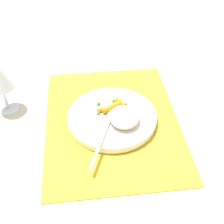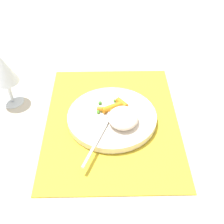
# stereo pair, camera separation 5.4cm
# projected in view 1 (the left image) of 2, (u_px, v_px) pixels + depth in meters

# --- Properties ---
(ground_plane) EXTENTS (2.40, 2.40, 0.00)m
(ground_plane) POSITION_uv_depth(u_px,v_px,m) (112.00, 121.00, 0.79)
(ground_plane) COLOR beige
(placemat) EXTENTS (0.45, 0.35, 0.01)m
(placemat) POSITION_uv_depth(u_px,v_px,m) (112.00, 120.00, 0.79)
(placemat) COLOR gold
(placemat) RESTS_ON ground_plane
(plate) EXTENTS (0.23, 0.23, 0.02)m
(plate) POSITION_uv_depth(u_px,v_px,m) (112.00, 117.00, 0.78)
(plate) COLOR silver
(plate) RESTS_ON placemat
(rice_mound) EXTENTS (0.09, 0.08, 0.03)m
(rice_mound) POSITION_uv_depth(u_px,v_px,m) (124.00, 117.00, 0.75)
(rice_mound) COLOR beige
(rice_mound) RESTS_ON plate
(carrot_portion) EXTENTS (0.07, 0.08, 0.02)m
(carrot_portion) POSITION_uv_depth(u_px,v_px,m) (114.00, 108.00, 0.78)
(carrot_portion) COLOR orange
(carrot_portion) RESTS_ON plate
(pea_scatter) EXTENTS (0.07, 0.07, 0.01)m
(pea_scatter) POSITION_uv_depth(u_px,v_px,m) (107.00, 107.00, 0.79)
(pea_scatter) COLOR green
(pea_scatter) RESTS_ON plate
(fork) EXTENTS (0.20, 0.09, 0.01)m
(fork) POSITION_uv_depth(u_px,v_px,m) (106.00, 129.00, 0.73)
(fork) COLOR silver
(fork) RESTS_ON plate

